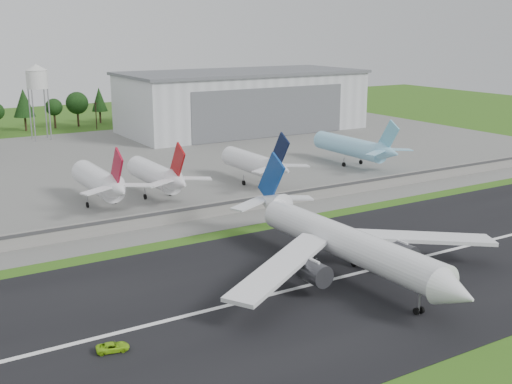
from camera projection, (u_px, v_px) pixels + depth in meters
ground at (355, 304)px, 102.26m from camera, size 600.00×600.00×0.00m
runway at (317, 283)px, 110.53m from camera, size 320.00×60.00×0.10m
runway_centerline at (317, 283)px, 110.51m from camera, size 220.00×1.00×0.02m
apron at (108, 168)px, 201.58m from camera, size 320.00×150.00×0.10m
blast_fence at (200, 212)px, 147.33m from camera, size 240.00×0.61×3.50m
hangar_east at (242, 101)px, 273.37m from camera, size 102.00×47.00×25.20m
water_tower at (37, 77)px, 246.78m from camera, size 8.40×8.40×29.40m
utility_poles at (45, 133)px, 267.81m from camera, size 230.00×3.00×12.00m
treeline at (37, 129)px, 280.23m from camera, size 320.00×16.00×22.00m
main_airliner at (349, 251)px, 112.21m from camera, size 57.27×59.13×18.17m
ground_vehicle at (113, 347)px, 87.12m from camera, size 4.82×2.98×1.25m
parked_jet_red_a at (102, 182)px, 156.07m from camera, size 7.36×31.29×16.90m
parked_jet_red_b at (159, 176)px, 163.66m from camera, size 7.36×31.29×16.70m
parked_jet_navy at (257, 164)px, 178.40m from camera, size 7.36×31.29×16.66m
parked_jet_skyblue at (356, 147)px, 202.52m from camera, size 7.36×37.29×16.80m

